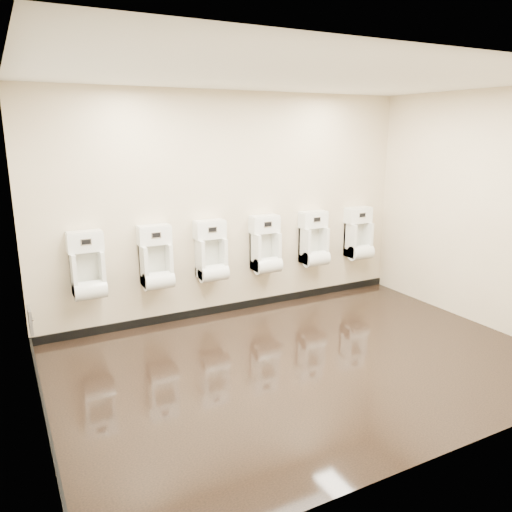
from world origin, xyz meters
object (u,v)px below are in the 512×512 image
Objects in this scene: access_panel at (30,320)px; urinal_2 at (211,255)px; urinal_4 at (314,243)px; urinal_3 at (266,249)px; urinal_1 at (156,262)px; urinal_5 at (359,237)px; urinal_0 at (88,270)px.

urinal_2 reaches higher than access_panel.
urinal_3 is at bearing 180.00° from urinal_4.
access_panel is 0.34× the size of urinal_1.
urinal_1 is 0.70m from urinal_2.
urinal_5 is (4.44, 0.42, 0.32)m from access_panel.
urinal_5 is at bearing 0.00° from urinal_0.
urinal_4 is at bearing 0.00° from urinal_1.
urinal_1 is 1.00× the size of urinal_3.
urinal_2 is (0.70, 0.00, 0.00)m from urinal_1.
urinal_5 is at bearing 0.00° from urinal_4.
urinal_0 is 1.00× the size of urinal_4.
urinal_4 and urinal_5 have the same top height.
urinal_3 is at bearing 180.00° from urinal_5.
urinal_4 reaches higher than access_panel.
urinal_1 is (1.43, 0.42, 0.32)m from access_panel.
access_panel is 4.47m from urinal_5.
urinal_2 is 0.77m from urinal_3.
urinal_1 and urinal_4 have the same top height.
urinal_2 is at bearing 180.00° from urinal_5.
urinal_5 is (3.01, 0.00, 0.00)m from urinal_1.
urinal_3 is at bearing 0.00° from urinal_2.
urinal_5 is (3.79, 0.00, 0.00)m from urinal_0.
urinal_2 is 1.00× the size of urinal_4.
urinal_1 is at bearing 16.38° from access_panel.
urinal_0 is 1.00× the size of urinal_2.
access_panel is 1.52m from urinal_1.
urinal_3 is 1.00× the size of urinal_5.
urinal_4 is at bearing 0.00° from urinal_2.
access_panel is at bearing -163.62° from urinal_1.
urinal_3 reaches higher than access_panel.
urinal_3 is (1.47, 0.00, 0.00)m from urinal_1.
urinal_0 and urinal_3 have the same top height.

